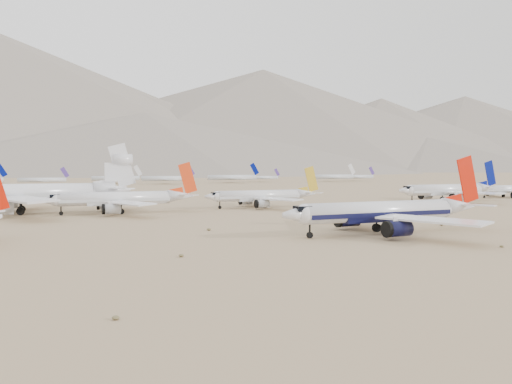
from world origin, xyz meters
TOP-DOWN VIEW (x-y plane):
  - ground at (0.00, 0.00)m, footprint 7000.00×7000.00m
  - main_airliner at (3.70, -4.63)m, footprint 47.94×46.82m
  - row2_navy_widebody at (86.65, 63.89)m, footprint 47.55×46.50m
  - row2_gold_tail at (5.74, 66.81)m, footprint 40.57×39.67m
  - row2_orange_tail at (-42.65, 63.98)m, footprint 44.15×43.19m
  - row2_white_trijet at (-69.39, 73.18)m, footprint 61.83×60.43m
  - row2_blue_far at (131.72, 73.91)m, footprint 37.95×37.11m
  - distant_storage_row at (-13.20, 314.80)m, footprint 515.79×66.09m
  - mountain_range at (70.18, 1648.01)m, footprint 7354.00×3024.00m
  - foothills at (526.68, 1100.00)m, footprint 4637.50×1395.00m
  - desert_scrub at (-20.73, -21.89)m, footprint 233.60×121.67m

SIDE VIEW (x-z plane):
  - ground at x=0.00m, z-range 0.00..0.00m
  - desert_scrub at x=-20.73m, z-range -0.03..0.60m
  - row2_blue_far at x=131.72m, z-range -2.99..10.50m
  - row2_gold_tail at x=5.74m, z-range -3.18..11.26m
  - distant_storage_row at x=-13.20m, z-range -3.08..11.84m
  - row2_orange_tail at x=-42.65m, z-range -3.46..12.29m
  - main_airliner at x=3.70m, z-range -3.81..13.11m
  - row2_navy_widebody at x=86.65m, z-range -3.74..13.18m
  - row2_white_trijet at x=-69.39m, z-range -4.61..17.30m
  - foothills at x=526.68m, z-range -10.35..144.65m
  - mountain_range at x=70.18m, z-range -44.68..425.32m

